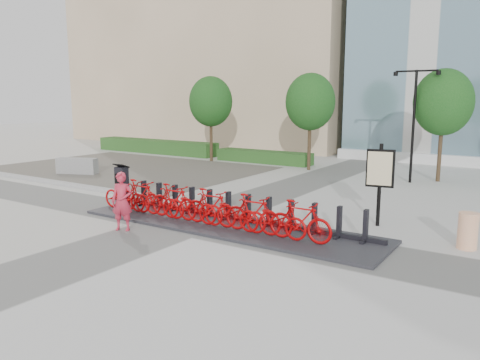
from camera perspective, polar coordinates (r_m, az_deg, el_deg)
The scene contains 26 objects.
ground at distance 14.50m, azimuth -6.60°, elevation -5.15°, with size 120.00×120.00×0.00m, color #BCBCBC.
gravel_patch at distance 26.27m, azimuth -13.59°, elevation 1.39°, with size 14.00×14.00×0.00m, color #544F4A.
curb at distance 23.12m, azimuth -22.83°, elevation -0.05°, with size 14.00×0.25×0.15m, color #9E9E9E.
hedge_a at distance 33.58m, azimuth -10.21°, elevation 4.05°, with size 10.00×1.40×0.90m, color #264B1C.
hedge_b at distance 27.93m, azimuth 2.91°, elevation 2.85°, with size 6.00×1.20×0.70m, color #264B1C.
tree_0 at distance 28.39m, azimuth -3.58°, elevation 9.51°, with size 2.60×2.60×5.10m.
tree_1 at distance 25.04m, azimuth 8.57°, elevation 9.39°, with size 2.60×2.60×5.10m.
tree_2 at distance 23.07m, azimuth 23.55°, elevation 8.66°, with size 2.60×2.60×5.10m.
streetlamp at distance 22.30m, azimuth 20.46°, elevation 7.67°, with size 2.00×0.20×5.00m.
dock_pad at distance 13.95m, azimuth -1.69°, elevation -5.52°, with size 9.60×2.40×0.08m, color #2B2B31.
dock_rail_posts at distance 14.19m, azimuth -0.39°, elevation -3.32°, with size 8.02×0.50×0.85m, color black, non-canonical shape.
bike_0 at distance 16.10m, azimuth -13.88°, elevation -1.81°, with size 0.64×1.85×0.97m, color #A40305.
bike_1 at distance 15.57m, azimuth -12.08°, elevation -1.93°, with size 0.51×1.79×1.08m, color #A40305.
bike_2 at distance 15.09m, azimuth -10.15°, elevation -2.45°, with size 0.64×1.85×0.97m, color #A40305.
bike_3 at distance 14.60m, azimuth -8.10°, elevation -2.59°, with size 0.51×1.79×1.08m, color #A40305.
bike_4 at distance 14.16m, azimuth -5.90°, elevation -3.16°, with size 0.64×1.85×0.97m, color #A40305.
bike_5 at distance 13.71m, azimuth -3.57°, elevation -3.32°, with size 0.51×1.79×1.08m, color #A40305.
bike_6 at distance 13.31m, azimuth -1.08°, elevation -3.94°, with size 0.64×1.85×0.97m, color #A40305.
bike_7 at distance 12.92m, azimuth 1.56°, elevation -4.12°, with size 0.51×1.79×1.08m, color #A40305.
bike_8 at distance 12.58m, azimuth 4.36°, elevation -4.78°, with size 0.64×1.85×0.97m, color #A40305.
bike_9 at distance 12.25m, azimuth 7.32°, elevation -4.98°, with size 0.51×1.79×1.08m, color #A40305.
kiosk at distance 16.79m, azimuth -14.20°, elevation -0.60°, with size 0.48×0.41×1.46m.
worker_red at distance 13.79m, azimuth -14.18°, elevation -2.55°, with size 0.62×0.41×1.69m, color #C02941.
construction_barrel at distance 13.14m, azimuth 26.02°, elevation -5.59°, with size 0.48×0.48×0.93m, color orange.
jersey_barrier at distance 25.07m, azimuth -19.24°, elevation 1.63°, with size 2.06×0.56×0.80m, color gray.
map_sign at distance 14.30m, azimuth 16.71°, elevation 0.95°, with size 0.81×0.27×2.46m.
Camera 1 is at (9.03, -10.72, 3.73)m, focal length 35.00 mm.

